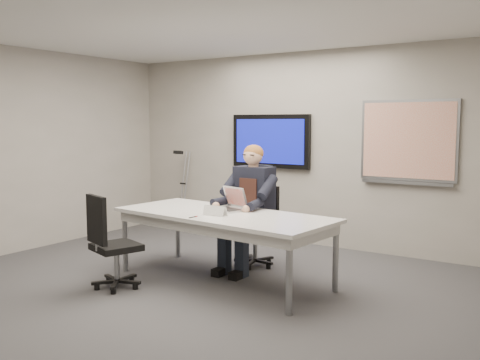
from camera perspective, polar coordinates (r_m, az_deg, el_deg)
The scene contains 13 objects.
floor at distance 5.65m, azimuth -7.75°, elevation -12.27°, with size 6.00×6.00×0.02m, color #353638.
ceiling at distance 5.46m, azimuth -8.20°, elevation 16.85°, with size 6.00×6.00×0.02m, color silver.
wall_back at distance 7.88m, azimuth 6.62°, elevation 3.35°, with size 6.00×0.02×2.80m, color gray.
conference_table at distance 5.99m, azimuth -1.78°, elevation -4.38°, with size 2.60×1.28×0.78m.
tv_display at distance 8.07m, azimuth 3.28°, elevation 4.15°, with size 1.30×0.09×0.80m.
whiteboard at distance 7.28m, azimuth 17.50°, elevation 3.90°, with size 1.25×0.08×1.10m.
office_chair_far at distance 6.72m, azimuth 1.87°, elevation -6.50°, with size 0.53×0.53×0.99m.
office_chair_near at distance 5.95m, azimuth -13.42°, elevation -8.23°, with size 0.62×0.62×1.02m.
seated_person at distance 6.44m, azimuth 0.59°, elevation -4.32°, with size 0.48×0.82×1.51m.
crutch at distance 8.90m, azimuth -6.02°, elevation -0.99°, with size 0.18×0.34×1.36m, color #9D9FA4, non-canonical shape.
laptop at distance 6.18m, azimuth -1.01°, elevation -2.60°, with size 0.43×0.44×0.26m.
name_tent at distance 5.82m, azimuth -2.67°, elevation -3.27°, with size 0.26×0.07×0.11m, color silver, non-canonical shape.
pen at distance 5.71m, azimuth -5.01°, elevation -3.95°, with size 0.01×0.01×0.13m, color black.
Camera 1 is at (3.55, -4.02, 1.78)m, focal length 40.00 mm.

